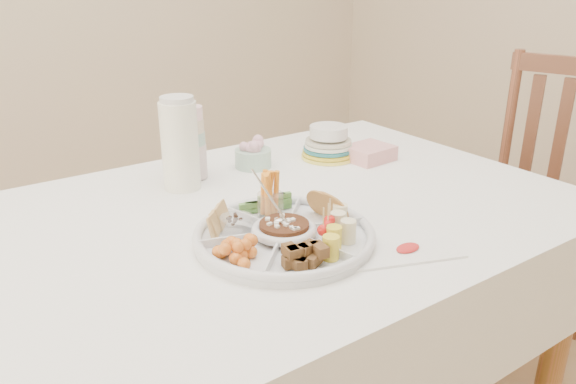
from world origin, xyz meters
TOP-DOWN VIEW (x-y plane):
  - dining_table at (0.00, 0.00)m, footprint 1.52×1.02m
  - chair at (1.00, -0.11)m, footprint 0.55×0.55m
  - party_tray at (-0.07, -0.17)m, footprint 0.47×0.47m
  - bean_dip at (-0.07, -0.17)m, footprint 0.13×0.13m
  - tortillas at (0.05, -0.13)m, footprint 0.13×0.13m
  - carrot_cucumber at (-0.04, -0.04)m, footprint 0.15×0.15m
  - pita_raisins at (-0.16, -0.07)m, footprint 0.12×0.12m
  - cherries at (-0.20, -0.20)m, footprint 0.14×0.14m
  - granola_chunks at (-0.11, -0.29)m, footprint 0.13×0.13m
  - banana_tomato at (0.02, -0.26)m, footprint 0.13×0.13m
  - cup_stack at (-0.05, 0.31)m, footprint 0.10×0.10m
  - thermos at (-0.11, 0.25)m, footprint 0.12×0.12m
  - flower_bowl at (0.13, 0.29)m, footprint 0.12×0.12m
  - napkin_stack at (0.45, 0.14)m, footprint 0.14×0.12m
  - plate_stack at (0.36, 0.23)m, footprint 0.18×0.18m
  - placemat at (0.08, -0.35)m, footprint 0.28×0.18m

SIDE VIEW (x-z plane):
  - dining_table at x=0.00m, z-range 0.00..0.76m
  - chair at x=1.00m, z-range 0.00..1.04m
  - placemat at x=0.08m, z-range 0.76..0.76m
  - napkin_stack at x=0.45m, z-range 0.76..0.80m
  - party_tray at x=-0.07m, z-range 0.76..0.80m
  - bean_dip at x=-0.07m, z-range 0.77..0.81m
  - cherries at x=-0.20m, z-range 0.77..0.82m
  - granola_chunks at x=-0.11m, z-range 0.77..0.82m
  - flower_bowl at x=0.13m, z-range 0.76..0.84m
  - tortillas at x=0.05m, z-range 0.77..0.83m
  - pita_raisins at x=-0.16m, z-range 0.78..0.83m
  - plate_stack at x=0.36m, z-range 0.76..0.86m
  - banana_tomato at x=0.02m, z-range 0.77..0.86m
  - carrot_cucumber at x=-0.04m, z-range 0.77..0.88m
  - cup_stack at x=-0.05m, z-range 0.76..0.97m
  - thermos at x=-0.11m, z-range 0.76..1.01m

